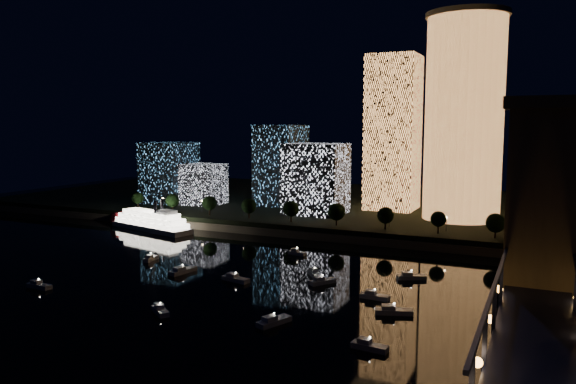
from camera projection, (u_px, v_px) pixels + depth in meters
name	position (u px, v px, depth m)	size (l,w,h in m)	color
ground	(255.00, 305.00, 142.28)	(520.00, 520.00, 0.00)	black
far_bank	(403.00, 209.00, 286.21)	(420.00, 160.00, 5.00)	black
seawall	(356.00, 239.00, 216.02)	(420.00, 6.00, 3.00)	#6B5E4C
tower_cylindrical	(464.00, 117.00, 235.85)	(34.00, 34.00, 86.15)	#F2994D
tower_rectangular	(393.00, 133.00, 265.34)	(22.75, 22.75, 72.40)	#F2994D
midrise_blocks	(249.00, 173.00, 277.26)	(107.33, 45.04, 40.02)	white
truss_bridge	(539.00, 266.00, 116.66)	(13.00, 266.00, 50.00)	#181F4E
riverboat	(148.00, 221.00, 243.14)	(47.17, 20.12, 13.96)	silver
motorboats	(271.00, 287.00, 154.98)	(103.94, 74.37, 2.78)	silver
esplanade_trees	(301.00, 209.00, 230.99)	(166.25, 6.93, 8.97)	black
street_lamps	(288.00, 210.00, 240.05)	(132.70, 0.70, 5.65)	black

